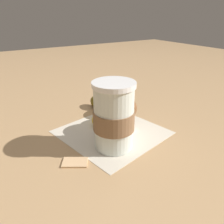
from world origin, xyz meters
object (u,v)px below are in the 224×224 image
Objects in this scene: coffee_cup at (114,117)px; sugar_packet at (75,162)px; banana at (99,109)px; muffin at (120,113)px.

coffee_cup reaches higher than sugar_packet.
banana is at bearing -41.01° from sugar_packet.
muffin reaches higher than sugar_packet.
sugar_packet is (-0.17, 0.15, -0.01)m from banana.
coffee_cup is 0.07m from muffin.
muffin is 0.59× the size of banana.
banana is (0.16, -0.05, -0.06)m from coffee_cup.
coffee_cup reaches higher than muffin.
coffee_cup is 0.18m from banana.
sugar_packet is (-0.01, 0.10, -0.07)m from coffee_cup.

